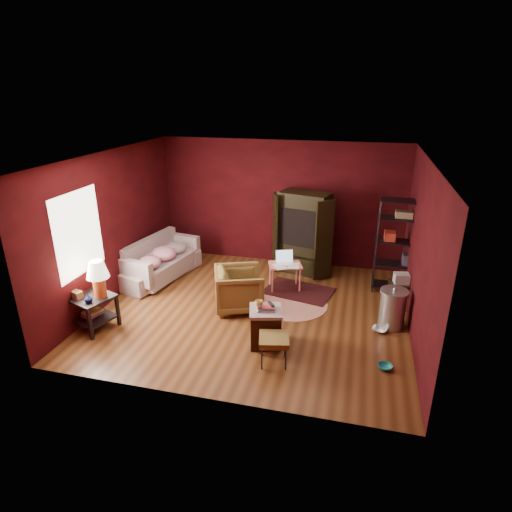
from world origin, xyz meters
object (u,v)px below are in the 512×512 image
(armchair, at_px, (239,287))
(tv_armoire, at_px, (303,232))
(sofa, at_px, (159,261))
(wire_shelving, at_px, (401,243))
(side_table, at_px, (95,288))
(laptop_desk, at_px, (285,267))
(hamper, at_px, (266,326))

(armchair, height_order, tv_armoire, tv_armoire)
(sofa, xyz_separation_m, wire_shelving, (4.91, 0.60, 0.64))
(armchair, distance_m, wire_shelving, 3.28)
(side_table, distance_m, wire_shelving, 5.69)
(sofa, distance_m, tv_armoire, 3.17)
(laptop_desk, bearing_deg, armchair, -142.71)
(sofa, relative_size, wire_shelving, 1.06)
(hamper, bearing_deg, armchair, 125.42)
(side_table, bearing_deg, laptop_desk, 38.74)
(hamper, bearing_deg, sofa, 145.39)
(hamper, bearing_deg, tv_armoire, 87.36)
(laptop_desk, bearing_deg, side_table, -160.36)
(sofa, distance_m, laptop_desk, 2.73)
(sofa, distance_m, hamper, 3.39)
(laptop_desk, distance_m, wire_shelving, 2.31)
(sofa, height_order, side_table, side_table)
(laptop_desk, xyz_separation_m, wire_shelving, (2.19, 0.47, 0.55))
(side_table, xyz_separation_m, laptop_desk, (2.80, 2.25, -0.25))
(armchair, height_order, side_table, side_table)
(sofa, bearing_deg, wire_shelving, -67.33)
(side_table, relative_size, laptop_desk, 1.56)
(sofa, relative_size, hamper, 2.82)
(armchair, xyz_separation_m, side_table, (-2.13, -1.24, 0.30))
(side_table, relative_size, hamper, 1.73)
(tv_armoire, bearing_deg, hamper, -77.34)
(tv_armoire, xyz_separation_m, wire_shelving, (1.98, -0.50, 0.10))
(armchair, height_order, wire_shelving, wire_shelving)
(armchair, bearing_deg, laptop_desk, -54.42)
(side_table, height_order, hamper, side_table)
(side_table, xyz_separation_m, wire_shelving, (4.99, 2.72, 0.30))
(wire_shelving, bearing_deg, armchair, -152.47)
(tv_armoire, distance_m, wire_shelving, 2.05)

